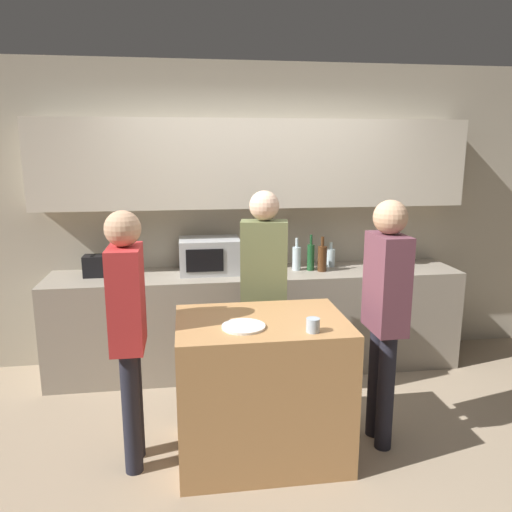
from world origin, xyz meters
The scene contains 16 objects.
ground_plane centered at (0.00, 0.00, 0.00)m, with size 14.00×14.00×0.00m, color gray.
back_wall centered at (0.00, 1.66, 1.54)m, with size 6.40×0.40×2.70m.
back_counter centered at (0.00, 1.39, 0.44)m, with size 3.60×0.62×0.89m.
kitchen_island centered at (-0.16, 0.08, 0.46)m, with size 1.06×0.74×0.92m.
microwave centered at (-0.41, 1.45, 1.04)m, with size 0.52×0.39×0.30m.
toaster centered at (-1.34, 1.45, 0.98)m, with size 0.26×0.16×0.18m.
potted_plant centered at (1.25, 1.45, 1.09)m, with size 0.14×0.14×0.39m.
bottle_0 centered at (0.36, 1.41, 1.00)m, with size 0.07×0.07×0.29m.
bottle_1 centered at (0.48, 1.39, 1.01)m, with size 0.06×0.06×0.32m.
bottle_2 centered at (0.58, 1.34, 1.01)m, with size 0.08×0.08×0.31m.
bottle_3 centered at (0.70, 1.50, 0.98)m, with size 0.08×0.08×0.23m.
plate_on_island centered at (-0.29, -0.04, 0.93)m, with size 0.26×0.26×0.01m.
cup_0 centered at (0.10, -0.17, 0.96)m, with size 0.08×0.08×0.08m.
person_left centered at (-0.05, 0.71, 0.99)m, with size 0.37×0.25×1.66m.
person_center centered at (-0.97, 0.08, 0.96)m, with size 0.21×0.34×1.61m.
person_right centered at (0.65, 0.10, 0.98)m, with size 0.22×0.34×1.65m.
Camera 1 is at (-0.61, -2.82, 1.96)m, focal length 35.00 mm.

